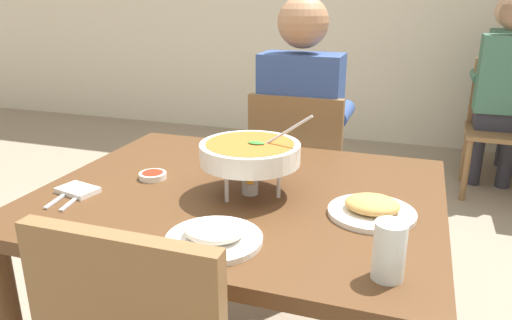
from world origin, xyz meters
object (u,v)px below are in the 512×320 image
sauce_dish (152,176)px  patron_bg_right (506,75)px  chair_bg_left (501,119)px  rice_plate (214,235)px  patron_bg_left (505,85)px  dining_table_main (241,219)px  curry_bowl (250,153)px  drink_glass (389,254)px  diner_main (302,124)px  appetizer_plate (372,209)px  chair_diner_main (299,174)px

sauce_dish → patron_bg_right: size_ratio=0.07×
chair_bg_left → patron_bg_right: 0.53m
rice_plate → patron_bg_right: patron_bg_right is taller
patron_bg_right → chair_bg_left: bearing=-96.9°
chair_bg_left → patron_bg_left: patron_bg_left is taller
rice_plate → chair_bg_left: chair_bg_left is taller
dining_table_main → rice_plate: size_ratio=5.05×
curry_bowl → rice_plate: (0.02, -0.32, -0.11)m
chair_bg_left → curry_bowl: bearing=-113.9°
dining_table_main → chair_bg_left: chair_bg_left is taller
sauce_dish → patron_bg_right: bearing=62.7°
rice_plate → drink_glass: bearing=-3.5°
dining_table_main → patron_bg_left: patron_bg_left is taller
diner_main → curry_bowl: 0.84m
dining_table_main → sauce_dish: sauce_dish is taller
curry_bowl → diner_main: bearing=92.6°
sauce_dish → appetizer_plate: bearing=-4.2°
chair_bg_left → patron_bg_right: size_ratio=0.69×
chair_diner_main → curry_bowl: curry_bowl is taller
chair_bg_left → diner_main: bearing=-126.0°
curry_bowl → patron_bg_right: bearing=68.8°
rice_plate → sauce_dish: size_ratio=2.67×
dining_table_main → rice_plate: bearing=-80.6°
dining_table_main → patron_bg_left: size_ratio=0.92×
sauce_dish → patron_bg_left: (1.34, 2.25, 0.00)m
curry_bowl → chair_bg_left: size_ratio=0.37×
chair_diner_main → appetizer_plate: 0.96m
chair_diner_main → curry_bowl: size_ratio=2.71×
curry_bowl → patron_bg_left: 2.48m
dining_table_main → curry_bowl: curry_bowl is taller
chair_bg_left → patron_bg_left: bearing=-147.0°
chair_diner_main → curry_bowl: 0.88m
chair_diner_main → sauce_dish: 0.88m
chair_diner_main → drink_glass: chair_diner_main is taller
appetizer_plate → sauce_dish: appetizer_plate is taller
sauce_dish → patron_bg_right: 3.08m
dining_table_main → appetizer_plate: 0.43m
patron_bg_left → patron_bg_right: 0.49m
rice_plate → patron_bg_right: bearing=71.1°
diner_main → drink_glass: bearing=-68.3°
chair_bg_left → chair_diner_main: bearing=-125.4°
diner_main → patron_bg_left: bearing=54.2°
dining_table_main → appetizer_plate: (0.41, -0.06, 0.12)m
sauce_dish → drink_glass: drink_glass is taller
patron_bg_right → patron_bg_left: bearing=-98.4°
rice_plate → appetizer_plate: same height
curry_bowl → patron_bg_right: 2.95m
dining_table_main → drink_glass: drink_glass is taller
chair_diner_main → patron_bg_left: size_ratio=0.69×
appetizer_plate → chair_diner_main: bearing=115.8°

